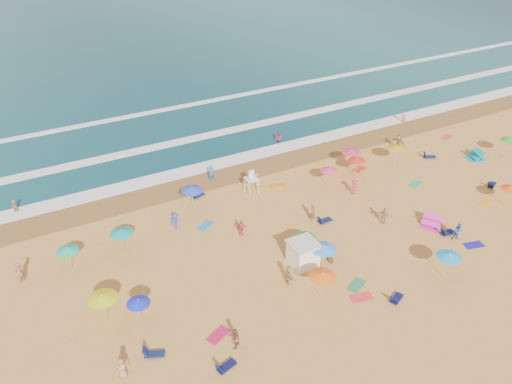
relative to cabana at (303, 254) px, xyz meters
name	(u,v)px	position (x,y,z in m)	size (l,w,h in m)	color
ground	(292,238)	(1.00, 3.25, -1.00)	(220.00, 220.00, 0.00)	gold
ocean	(85,25)	(1.00, 87.25, -1.00)	(220.00, 140.00, 0.18)	#0C4756
wet_sand	(230,174)	(1.00, 15.75, -0.99)	(220.00, 220.00, 0.00)	olive
surf_foam	(197,140)	(1.00, 24.57, -0.90)	(200.00, 18.70, 0.05)	white
cabana	(303,254)	(0.00, 0.00, 0.00)	(2.00, 2.00, 2.00)	white
cabana_roof	(304,244)	(0.00, 0.00, 1.06)	(2.20, 2.20, 0.12)	silver
bicycle	(324,254)	(1.90, -0.30, -0.50)	(0.66, 1.90, 1.00)	black
lifeguard_stand	(251,183)	(1.38, 11.52, 0.05)	(1.20, 1.20, 2.10)	white
beach_umbrellas	(310,214)	(2.59, 3.02, 1.17)	(47.86, 26.64, 0.72)	#192ADA
loungers	(347,237)	(5.12, 1.00, -0.83)	(38.16, 20.89, 0.34)	#0E1346
towels	(366,217)	(8.72, 2.82, -0.98)	(38.75, 18.04, 0.03)	#C3184D
popup_tents	(457,183)	(19.76, 2.55, -0.40)	(15.99, 9.18, 1.20)	#E132AD
beachgoers	(297,197)	(4.21, 7.71, -0.22)	(46.88, 25.62, 2.14)	brown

